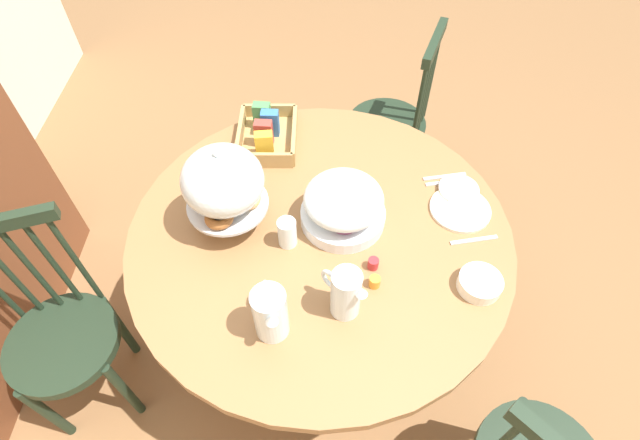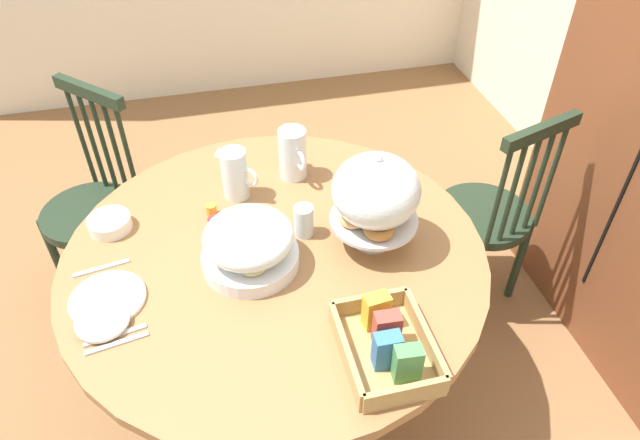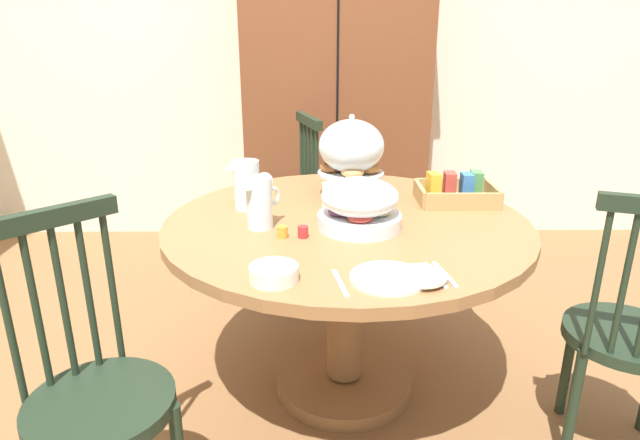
# 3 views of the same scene
# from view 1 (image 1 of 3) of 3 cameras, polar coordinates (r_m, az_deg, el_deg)

# --- Properties ---
(ground_plane) EXTENTS (10.00, 10.00, 0.00)m
(ground_plane) POSITION_cam_1_polar(r_m,az_deg,el_deg) (2.28, -1.13, -14.76)
(ground_plane) COLOR brown
(dining_table) EXTENTS (1.36, 1.36, 0.74)m
(dining_table) POSITION_cam_1_polar(r_m,az_deg,el_deg) (1.85, 0.00, -4.56)
(dining_table) COLOR olive
(dining_table) RESTS_ON ground_plane
(windsor_chair_near_window) EXTENTS (0.42, 0.43, 0.97)m
(windsor_chair_near_window) POSITION_cam_1_polar(r_m,az_deg,el_deg) (2.03, -28.23, -12.11)
(windsor_chair_near_window) COLOR #1E2D1E
(windsor_chair_near_window) RESTS_ON ground_plane
(windsor_chair_facing_door) EXTENTS (0.43, 0.43, 0.97)m
(windsor_chair_facing_door) POSITION_cam_1_polar(r_m,az_deg,el_deg) (2.57, 8.48, 11.05)
(windsor_chair_facing_door) COLOR #1E2D1E
(windsor_chair_facing_door) RESTS_ON ground_plane
(pastry_stand_with_dome) EXTENTS (0.28, 0.28, 0.34)m
(pastry_stand_with_dome) POSITION_cam_1_polar(r_m,az_deg,el_deg) (1.60, -11.41, 4.26)
(pastry_stand_with_dome) COLOR silver
(pastry_stand_with_dome) RESTS_ON dining_table
(fruit_platter_covered) EXTENTS (0.30, 0.30, 0.18)m
(fruit_platter_covered) POSITION_cam_1_polar(r_m,az_deg,el_deg) (1.66, 2.79, 1.83)
(fruit_platter_covered) COLOR silver
(fruit_platter_covered) RESTS_ON dining_table
(orange_juice_pitcher) EXTENTS (0.14, 0.14, 0.18)m
(orange_juice_pitcher) POSITION_cam_1_polar(r_m,az_deg,el_deg) (1.45, 3.03, -8.82)
(orange_juice_pitcher) COLOR silver
(orange_juice_pitcher) RESTS_ON dining_table
(milk_pitcher) EXTENTS (0.18, 0.10, 0.19)m
(milk_pitcher) POSITION_cam_1_polar(r_m,az_deg,el_deg) (1.42, -5.89, -11.10)
(milk_pitcher) COLOR silver
(milk_pitcher) RESTS_ON dining_table
(cereal_basket) EXTENTS (0.32, 0.24, 0.12)m
(cereal_basket) POSITION_cam_1_polar(r_m,az_deg,el_deg) (2.00, -6.35, 10.14)
(cereal_basket) COLOR tan
(cereal_basket) RESTS_ON dining_table
(china_plate_large) EXTENTS (0.22, 0.22, 0.01)m
(china_plate_large) POSITION_cam_1_polar(r_m,az_deg,el_deg) (1.82, 16.28, 1.25)
(china_plate_large) COLOR white
(china_plate_large) RESTS_ON dining_table
(china_plate_small) EXTENTS (0.15, 0.15, 0.01)m
(china_plate_small) POSITION_cam_1_polar(r_m,az_deg,el_deg) (1.87, 16.14, 3.56)
(china_plate_small) COLOR white
(china_plate_small) RESTS_ON china_plate_large
(cereal_bowl) EXTENTS (0.14, 0.14, 0.04)m
(cereal_bowl) POSITION_cam_1_polar(r_m,az_deg,el_deg) (1.63, 18.42, -7.14)
(cereal_bowl) COLOR white
(cereal_bowl) RESTS_ON dining_table
(drinking_glass) EXTENTS (0.06, 0.06, 0.11)m
(drinking_glass) POSITION_cam_1_polar(r_m,az_deg,el_deg) (1.62, -3.91, -1.51)
(drinking_glass) COLOR silver
(drinking_glass) RESTS_ON dining_table
(jam_jar_strawberry) EXTENTS (0.04, 0.04, 0.04)m
(jam_jar_strawberry) POSITION_cam_1_polar(r_m,az_deg,el_deg) (1.60, 6.33, -5.16)
(jam_jar_strawberry) COLOR #B7282D
(jam_jar_strawberry) RESTS_ON dining_table
(jam_jar_apricot) EXTENTS (0.04, 0.04, 0.04)m
(jam_jar_apricot) POSITION_cam_1_polar(r_m,az_deg,el_deg) (1.56, 6.50, -7.29)
(jam_jar_apricot) COLOR orange
(jam_jar_apricot) RESTS_ON dining_table
(table_knife) EXTENTS (0.04, 0.17, 0.01)m
(table_knife) POSITION_cam_1_polar(r_m,az_deg,el_deg) (1.91, 14.85, 4.37)
(table_knife) COLOR silver
(table_knife) RESTS_ON dining_table
(dinner_fork) EXTENTS (0.04, 0.17, 0.01)m
(dinner_fork) POSITION_cam_1_polar(r_m,az_deg,el_deg) (1.92, 14.56, 5.01)
(dinner_fork) COLOR silver
(dinner_fork) RESTS_ON dining_table
(soup_spoon) EXTENTS (0.04, 0.17, 0.01)m
(soup_spoon) POSITION_cam_1_polar(r_m,az_deg,el_deg) (1.75, 17.80, -2.28)
(soup_spoon) COLOR silver
(soup_spoon) RESTS_ON dining_table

